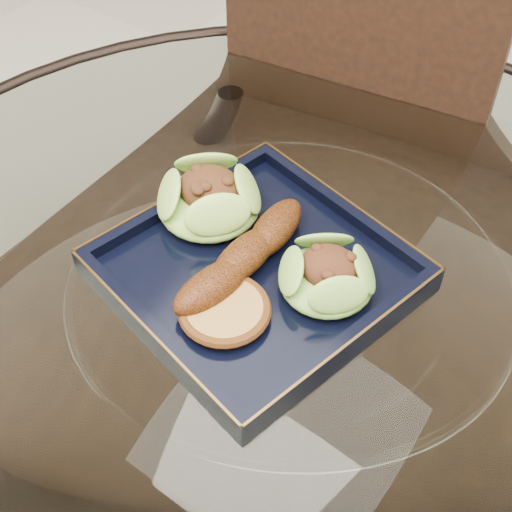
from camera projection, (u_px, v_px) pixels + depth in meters
The scene contains 7 objects.
dining_table at pixel (284, 400), 0.84m from camera, with size 1.13×1.13×0.77m.
dining_chair at pixel (310, 250), 1.11m from camera, with size 0.46×0.46×0.93m.
navy_plate at pixel (256, 275), 0.74m from camera, with size 0.27×0.27×0.02m, color black.
lettuce_wrap_left at pixel (209, 201), 0.77m from camera, with size 0.11×0.11×0.04m, color #66A730.
lettuce_wrap_right at pixel (327, 277), 0.70m from camera, with size 0.09×0.09×0.03m, color #5C922A.
roasted_plantain at pixel (244, 256), 0.72m from camera, with size 0.19×0.04×0.04m, color #5C2809.
crumb_patty at pixel (225, 311), 0.69m from camera, with size 0.08×0.08×0.01m, color #B07D3A.
Camera 1 is at (0.23, -0.38, 1.33)m, focal length 50.00 mm.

